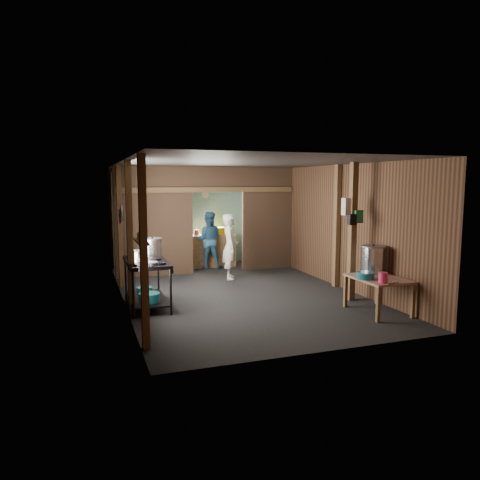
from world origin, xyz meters
name	(u,v)px	position (x,y,z in m)	size (l,w,h in m)	color
floor	(237,292)	(0.00, 0.00, 0.00)	(4.50, 7.00, 0.00)	black
ceiling	(237,163)	(0.00, 0.00, 2.60)	(4.50, 7.00, 0.00)	#3F3934
wall_back	(196,217)	(0.00, 3.50, 1.30)	(4.50, 0.00, 2.60)	brown
wall_front	(324,255)	(0.00, -3.50, 1.30)	(4.50, 0.00, 2.60)	brown
wall_left	(122,233)	(-2.25, 0.00, 1.30)	(0.00, 7.00, 2.60)	brown
wall_right	(335,225)	(2.25, 0.00, 1.30)	(0.00, 7.00, 2.60)	brown
partition_left	(154,222)	(-1.32, 2.20, 1.30)	(1.85, 0.10, 2.60)	#4A3A25
partition_right	(267,219)	(1.57, 2.20, 1.30)	(1.35, 0.10, 2.60)	#4A3A25
partition_header	(218,179)	(0.25, 2.20, 2.30)	(1.30, 0.10, 0.60)	#4A3A25
turquoise_panel	(196,219)	(0.00, 3.44, 1.25)	(4.40, 0.06, 2.50)	#86BBBB
back_counter	(212,251)	(0.30, 2.95, 0.42)	(1.20, 0.50, 0.85)	olive
wall_clock	(205,195)	(0.25, 3.40, 1.90)	(0.20, 0.20, 0.03)	silver
post_left_a	(144,254)	(-2.18, -2.60, 1.30)	(0.10, 0.12, 2.60)	olive
post_left_b	(130,238)	(-2.18, -0.80, 1.30)	(0.10, 0.12, 2.60)	olive
post_left_c	(120,227)	(-2.18, 1.20, 1.30)	(0.10, 0.12, 2.60)	olive
post_right	(337,226)	(2.18, -0.20, 1.30)	(0.10, 0.12, 2.60)	olive
post_free	(352,232)	(1.85, -1.30, 1.30)	(0.12, 0.12, 2.60)	olive
cross_beam	(208,190)	(0.00, 2.15, 2.05)	(4.40, 0.12, 0.12)	olive
pan_lid_big	(121,213)	(-2.21, 0.40, 1.65)	(0.34, 0.34, 0.03)	slate
pan_lid_small	(120,216)	(-2.21, 0.80, 1.55)	(0.30, 0.30, 0.03)	black
wall_shelf	(141,241)	(-2.15, -2.10, 1.40)	(0.14, 0.80, 0.03)	olive
jar_white	(143,239)	(-2.15, -2.35, 1.47)	(0.07, 0.07, 0.10)	silver
jar_yellow	(141,237)	(-2.15, -2.10, 1.47)	(0.08, 0.08, 0.10)	#EA9A00
jar_green	(139,235)	(-2.15, -1.88, 1.47)	(0.06, 0.06, 0.10)	#1C7D3E
bag_white	(348,207)	(1.80, -1.22, 1.78)	(0.22, 0.15, 0.32)	silver
bag_green	(358,217)	(1.92, -1.36, 1.60)	(0.16, 0.12, 0.24)	#1C7D3E
bag_black	(352,219)	(1.78, -1.38, 1.55)	(0.14, 0.10, 0.20)	black
gas_range	(147,284)	(-1.88, -0.51, 0.42)	(0.74, 1.44, 0.85)	black
prep_table	(378,295)	(1.83, -2.17, 0.31)	(0.75, 1.03, 0.61)	#A97858
stove_pot_large	(152,248)	(-1.71, -0.13, 1.01)	(0.37, 0.37, 0.37)	silver
stove_pot_med	(137,257)	(-2.05, -0.60, 0.94)	(0.25, 0.25, 0.22)	silver
stove_saucepan	(134,255)	(-2.05, -0.14, 0.89)	(0.14, 0.14, 0.09)	silver
frying_pan	(150,263)	(-1.88, -0.96, 0.87)	(0.28, 0.50, 0.07)	slate
blue_tub_front	(149,297)	(-1.88, -0.79, 0.24)	(0.37, 0.37, 0.15)	#186C79
blue_tub_back	(144,290)	(-1.88, -0.14, 0.22)	(0.29, 0.29, 0.12)	#186C79
stock_pot	(373,260)	(1.99, -1.78, 0.85)	(0.44, 0.44, 0.51)	silver
wash_basin	(365,275)	(1.56, -2.17, 0.67)	(0.30, 0.30, 0.11)	#186C79
pink_bucket	(383,278)	(1.64, -2.54, 0.70)	(0.14, 0.14, 0.17)	#F03062
knife	(393,283)	(1.77, -2.64, 0.62)	(0.30, 0.04, 0.01)	silver
yellow_tub	(219,231)	(0.49, 2.95, 0.95)	(0.35, 0.35, 0.19)	#EA9A00
red_cup	(197,232)	(-0.11, 2.95, 0.92)	(0.13, 0.13, 0.15)	#BA3826
cook	(230,246)	(0.28, 1.29, 0.76)	(0.55, 0.36, 1.52)	white
worker_back	(208,240)	(0.14, 2.69, 0.75)	(0.73, 0.57, 1.49)	#316484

